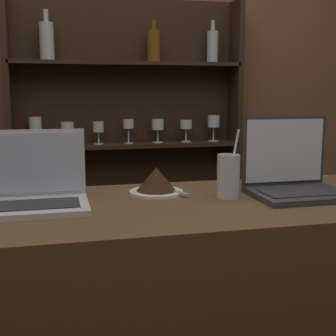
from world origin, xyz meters
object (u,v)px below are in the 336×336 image
(laptop_far, at_px, (294,177))
(cake_plate, at_px, (156,182))
(water_glass, at_px, (228,176))
(laptop_near, at_px, (26,191))

(laptop_far, bearing_deg, cake_plate, 165.17)
(laptop_far, relative_size, water_glass, 1.38)
(cake_plate, bearing_deg, water_glass, -27.46)
(laptop_near, bearing_deg, water_glass, -1.62)
(laptop_far, relative_size, cake_plate, 1.65)
(laptop_near, height_order, water_glass, laptop_near)
(laptop_far, distance_m, water_glass, 0.22)
(laptop_near, relative_size, cake_plate, 1.92)
(laptop_near, xyz_separation_m, cake_plate, (0.40, 0.09, -0.01))
(cake_plate, bearing_deg, laptop_far, -14.83)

